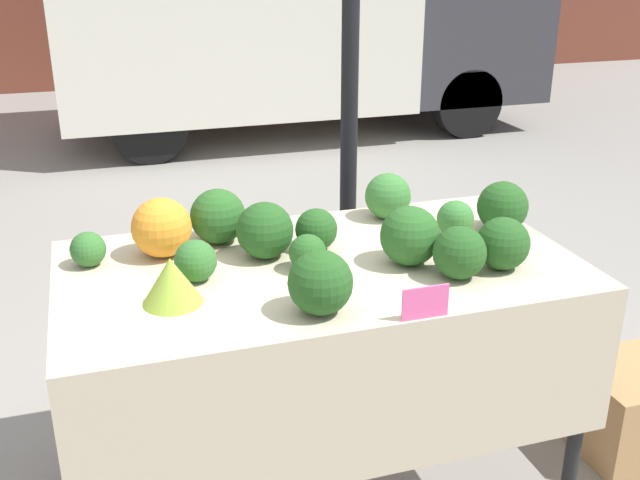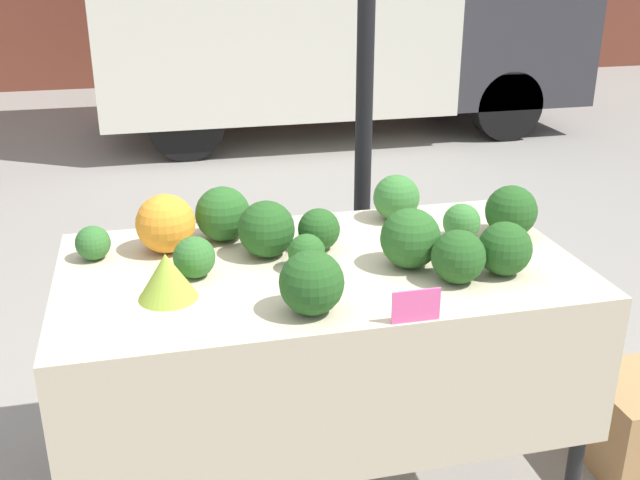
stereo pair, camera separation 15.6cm
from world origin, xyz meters
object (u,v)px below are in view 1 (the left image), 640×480
Objects in this scene: price_sign at (425,303)px; parked_truck at (283,1)px; produce_crate at (629,408)px; orange_cauliflower at (162,228)px.

parked_truck is at bearing 78.96° from price_sign.
parked_truck is 5.36m from produce_crate.
orange_cauliflower is at bearing 166.69° from produce_crate.
price_sign is 0.35× the size of produce_crate.
parked_truck is 23.66× the size of orange_cauliflower.
parked_truck reaches higher than price_sign.
orange_cauliflower is 0.50× the size of produce_crate.
orange_cauliflower reaches higher than price_sign.
parked_truck is at bearing 70.74° from orange_cauliflower.
price_sign is at bearing -101.04° from parked_truck.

